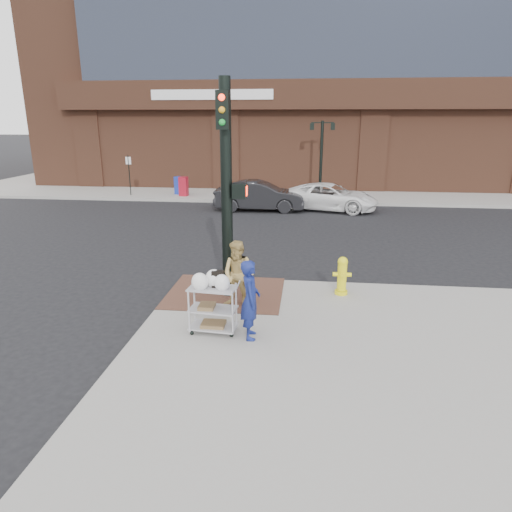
# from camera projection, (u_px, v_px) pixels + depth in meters

# --- Properties ---
(ground) EXTENTS (220.00, 220.00, 0.00)m
(ground) POSITION_uv_depth(u_px,v_px,m) (244.00, 315.00, 10.37)
(ground) COLOR black
(ground) RESTS_ON ground
(sidewalk_far) EXTENTS (65.00, 36.00, 0.15)m
(sidewalk_far) POSITION_uv_depth(u_px,v_px,m) (438.00, 169.00, 39.42)
(sidewalk_far) COLOR gray
(sidewalk_far) RESTS_ON ground
(brick_curb_ramp) EXTENTS (2.80, 2.40, 0.01)m
(brick_curb_ramp) POSITION_uv_depth(u_px,v_px,m) (225.00, 293.00, 11.25)
(brick_curb_ramp) COLOR brown
(brick_curb_ramp) RESTS_ON sidewalk_near
(lamp_post) EXTENTS (1.32, 0.22, 4.00)m
(lamp_post) POSITION_uv_depth(u_px,v_px,m) (321.00, 150.00, 24.61)
(lamp_post) COLOR black
(lamp_post) RESTS_ON sidewalk_far
(parking_sign) EXTENTS (0.05, 0.05, 2.20)m
(parking_sign) POSITION_uv_depth(u_px,v_px,m) (129.00, 175.00, 25.20)
(parking_sign) COLOR black
(parking_sign) RESTS_ON sidewalk_far
(traffic_signal_pole) EXTENTS (0.61, 0.51, 5.00)m
(traffic_signal_pole) POSITION_uv_depth(u_px,v_px,m) (227.00, 185.00, 10.34)
(traffic_signal_pole) COLOR black
(traffic_signal_pole) RESTS_ON sidewalk_near
(woman_blue) EXTENTS (0.46, 0.63, 1.58)m
(woman_blue) POSITION_uv_depth(u_px,v_px,m) (250.00, 300.00, 8.76)
(woman_blue) COLOR navy
(woman_blue) RESTS_ON sidewalk_near
(pedestrian_tan) EXTENTS (0.88, 0.77, 1.56)m
(pedestrian_tan) POSITION_uv_depth(u_px,v_px,m) (239.00, 275.00, 10.18)
(pedestrian_tan) COLOR tan
(pedestrian_tan) RESTS_ON sidewalk_near
(sedan_dark) EXTENTS (4.33, 1.58, 1.42)m
(sedan_dark) POSITION_uv_depth(u_px,v_px,m) (260.00, 196.00, 21.86)
(sedan_dark) COLOR black
(sedan_dark) RESTS_ON ground
(minivan_white) EXTENTS (4.98, 3.23, 1.28)m
(minivan_white) POSITION_uv_depth(u_px,v_px,m) (330.00, 197.00, 21.99)
(minivan_white) COLOR white
(minivan_white) RESTS_ON ground
(utility_cart) EXTENTS (0.97, 0.60, 1.28)m
(utility_cart) POSITION_uv_depth(u_px,v_px,m) (213.00, 305.00, 9.05)
(utility_cart) COLOR #A2A1A6
(utility_cart) RESTS_ON sidewalk_near
(fire_hydrant) EXTENTS (0.45, 0.31, 0.95)m
(fire_hydrant) POSITION_uv_depth(u_px,v_px,m) (342.00, 275.00, 11.05)
(fire_hydrant) COLOR yellow
(fire_hydrant) RESTS_ON sidewalk_near
(newsbox_red) EXTENTS (0.47, 0.44, 1.05)m
(newsbox_red) POSITION_uv_depth(u_px,v_px,m) (184.00, 186.00, 25.12)
(newsbox_red) COLOR maroon
(newsbox_red) RESTS_ON sidewalk_far
(newsbox_blue) EXTENTS (0.52, 0.50, 0.98)m
(newsbox_blue) POSITION_uv_depth(u_px,v_px,m) (179.00, 185.00, 25.74)
(newsbox_blue) COLOR #182D9D
(newsbox_blue) RESTS_ON sidewalk_far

